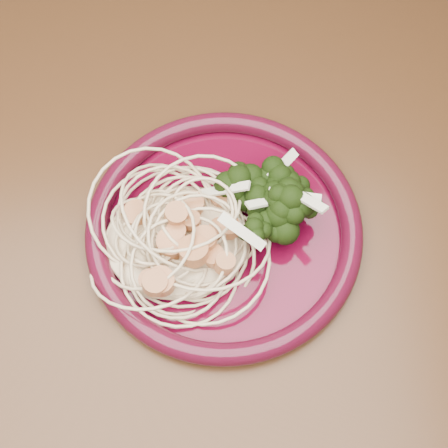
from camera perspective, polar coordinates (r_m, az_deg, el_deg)
name	(u,v)px	position (r m, az deg, el deg)	size (l,w,h in m)	color
dining_table	(129,351)	(0.66, -8.65, -11.39)	(1.20, 0.80, 0.75)	#472814
dinner_plate	(224,229)	(0.58, 0.00, -0.46)	(0.30, 0.30, 0.02)	#470419
spaghetti_pile	(177,236)	(0.56, -4.35, -1.11)	(0.13, 0.12, 0.03)	beige
scallop_cluster	(174,218)	(0.53, -4.61, 0.53)	(0.13, 0.13, 0.04)	#C7804C
broccoli_pile	(281,205)	(0.57, 5.27, 1.77)	(0.08, 0.13, 0.05)	black
onion_garnish	(284,189)	(0.54, 5.52, 3.21)	(0.06, 0.09, 0.05)	beige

